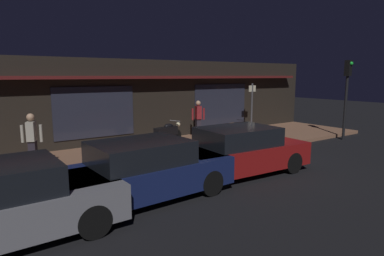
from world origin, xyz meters
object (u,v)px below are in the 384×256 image
(motorcycle, at_px, (167,133))
(person_photographer, at_px, (32,140))
(parked_car_far, at_px, (145,170))
(traffic_light_pole, at_px, (347,86))
(person_bystander, at_px, (198,118))
(parked_car_across, at_px, (240,151))
(bicycle_parked, at_px, (235,134))
(sign_post, at_px, (252,105))

(motorcycle, relative_size, person_photographer, 1.00)
(motorcycle, xyz_separation_m, parked_car_far, (-3.16, -4.35, 0.06))
(motorcycle, relative_size, traffic_light_pole, 0.46)
(motorcycle, bearing_deg, person_photographer, -173.57)
(person_bystander, xyz_separation_m, parked_car_across, (-1.97, -4.85, -0.32))
(bicycle_parked, relative_size, parked_car_across, 0.39)
(motorcycle, bearing_deg, traffic_light_pole, -20.89)
(person_photographer, height_order, parked_car_far, person_photographer)
(motorcycle, distance_m, traffic_light_pole, 8.43)
(traffic_light_pole, bearing_deg, bicycle_parked, 159.49)
(person_bystander, bearing_deg, parked_car_across, -112.08)
(motorcycle, xyz_separation_m, person_bystander, (2.06, 0.70, 0.38))
(motorcycle, height_order, person_photographer, person_photographer)
(person_photographer, bearing_deg, bicycle_parked, -3.78)
(motorcycle, relative_size, parked_car_far, 0.40)
(parked_car_far, xyz_separation_m, parked_car_across, (3.26, 0.20, 0.00))
(traffic_light_pole, xyz_separation_m, parked_car_across, (-7.59, -1.21, -1.77))
(sign_post, height_order, parked_car_far, sign_post)
(motorcycle, distance_m, person_photographer, 5.01)
(person_bystander, bearing_deg, sign_post, -7.41)
(parked_car_across, bearing_deg, parked_car_far, -176.45)
(person_bystander, bearing_deg, bicycle_parked, -70.39)
(motorcycle, distance_m, sign_post, 5.10)
(parked_car_far, distance_m, parked_car_across, 3.26)
(motorcycle, distance_m, person_bystander, 2.21)
(person_bystander, height_order, sign_post, sign_post)
(person_photographer, bearing_deg, sign_post, 5.00)
(sign_post, height_order, parked_car_across, sign_post)
(sign_post, distance_m, parked_car_across, 6.69)
(traffic_light_pole, bearing_deg, motorcycle, 159.11)
(traffic_light_pole, bearing_deg, person_photographer, 169.37)
(sign_post, bearing_deg, parked_car_far, -150.29)
(parked_car_across, bearing_deg, bicycle_parked, 49.92)
(person_photographer, bearing_deg, parked_car_across, -35.35)
(motorcycle, bearing_deg, parked_car_across, -88.66)
(bicycle_parked, height_order, person_photographer, person_photographer)
(person_photographer, relative_size, person_bystander, 1.00)
(bicycle_parked, height_order, person_bystander, person_bystander)
(person_bystander, bearing_deg, traffic_light_pole, -32.86)
(person_photographer, height_order, parked_car_across, person_photographer)
(person_bystander, bearing_deg, motorcycle, -161.28)
(motorcycle, height_order, person_bystander, person_bystander)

